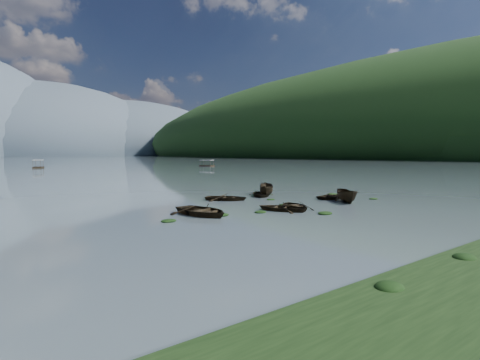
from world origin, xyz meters
TOP-DOWN VIEW (x-y plane):
  - ground_plane at (0.00, 0.00)m, footprint 2400.00×2400.00m
  - right_hill_far at (460.00, 220.00)m, footprint 520.00×1200.00m
  - haze_mtn_c at (140.00, 900.00)m, footprint 520.00×520.00m
  - haze_mtn_d at (320.00, 900.00)m, footprint 520.00×520.00m
  - rowboat_0 at (-8.53, 5.75)m, footprint 4.24×5.50m
  - rowboat_1 at (-0.37, 3.85)m, footprint 4.47×4.91m
  - rowboat_3 at (-1.97, 3.68)m, footprint 4.49×4.98m
  - rowboat_4 at (8.18, 6.15)m, footprint 4.46×3.41m
  - rowboat_5 at (6.67, 3.55)m, footprint 3.62×4.10m
  - rowboat_6 at (-1.72, 12.08)m, footprint 5.09×5.18m
  - rowboat_7 at (3.46, 12.64)m, footprint 4.90×5.03m
  - rowboat_8 at (4.22, 12.67)m, footprint 3.86×4.07m
  - weed_clump_0 at (-7.52, 4.56)m, footprint 1.22×1.00m
  - weed_clump_1 at (-4.16, 3.88)m, footprint 1.04×0.83m
  - weed_clump_2 at (-0.60, 0.22)m, footprint 1.25×1.00m
  - weed_clump_3 at (0.23, 5.65)m, footprint 1.02×0.86m
  - weed_clump_4 at (10.92, 3.40)m, footprint 1.02×0.81m
  - weed_clump_5 at (-11.85, 4.77)m, footprint 1.13×0.91m
  - weed_clump_6 at (2.11, 9.54)m, footprint 0.93×0.77m
  - weed_clump_7 at (10.91, 8.68)m, footprint 1.25×1.00m
  - pontoon_centre at (-1.62, 118.00)m, footprint 4.57×7.17m
  - pontoon_right at (51.29, 99.05)m, footprint 3.94×6.25m

SIDE VIEW (x-z plane):
  - ground_plane at x=0.00m, z-range 0.00..0.00m
  - right_hill_far at x=460.00m, z-range -95.00..95.00m
  - haze_mtn_c at x=140.00m, z-range -130.00..130.00m
  - haze_mtn_d at x=320.00m, z-range -110.00..110.00m
  - rowboat_0 at x=-8.53m, z-range -0.53..0.53m
  - rowboat_1 at x=-0.37m, z-range -0.42..0.42m
  - rowboat_3 at x=-1.97m, z-range -0.42..0.42m
  - rowboat_4 at x=8.18m, z-range -0.43..0.43m
  - rowboat_5 at x=6.67m, z-range -0.77..0.77m
  - rowboat_6 at x=-1.72m, z-range -0.44..0.44m
  - rowboat_7 at x=3.46m, z-range -0.43..0.43m
  - rowboat_8 at x=4.22m, z-range -0.79..0.79m
  - weed_clump_0 at x=-7.52m, z-range -0.13..0.13m
  - weed_clump_1 at x=-4.16m, z-range -0.11..0.11m
  - weed_clump_2 at x=-0.60m, z-range -0.14..0.14m
  - weed_clump_3 at x=0.23m, z-range -0.11..0.11m
  - weed_clump_4 at x=10.92m, z-range -0.11..0.11m
  - weed_clump_5 at x=-11.85m, z-range -0.12..0.12m
  - weed_clump_6 at x=2.11m, z-range -0.10..0.10m
  - weed_clump_7 at x=10.91m, z-range -0.14..0.14m
  - pontoon_centre at x=-1.62m, z-range -1.28..1.28m
  - pontoon_right at x=51.29m, z-range -1.11..1.11m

